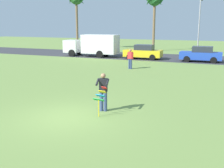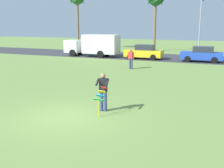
% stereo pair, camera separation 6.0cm
% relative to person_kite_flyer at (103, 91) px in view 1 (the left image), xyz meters
% --- Properties ---
extents(ground_plane, '(120.00, 120.00, 0.00)m').
position_rel_person_kite_flyer_xyz_m(ground_plane, '(-1.06, -1.36, -0.95)').
color(ground_plane, olive).
extents(road_strip, '(120.00, 8.00, 0.01)m').
position_rel_person_kite_flyer_xyz_m(road_strip, '(-1.06, 21.69, -0.95)').
color(road_strip, '#38383D').
rests_on(road_strip, ground).
extents(person_kite_flyer, '(0.67, 0.75, 1.73)m').
position_rel_person_kite_flyer_xyz_m(person_kite_flyer, '(0.00, 0.00, 0.00)').
color(person_kite_flyer, '#384772').
rests_on(person_kite_flyer, ground).
extents(kite_held, '(0.52, 0.65, 1.21)m').
position_rel_person_kite_flyer_xyz_m(kite_held, '(0.15, -0.61, -0.12)').
color(kite_held, red).
rests_on(kite_held, ground).
extents(parked_truck_white_box, '(6.73, 2.18, 2.62)m').
position_rel_person_kite_flyer_xyz_m(parked_truck_white_box, '(-10.04, 19.29, 0.46)').
color(parked_truck_white_box, silver).
rests_on(parked_truck_white_box, ground).
extents(parked_car_yellow, '(4.22, 1.88, 1.60)m').
position_rel_person_kite_flyer_xyz_m(parked_car_yellow, '(-3.90, 19.29, -0.18)').
color(parked_car_yellow, yellow).
rests_on(parked_car_yellow, ground).
extents(parked_car_blue, '(4.25, 1.92, 1.60)m').
position_rel_person_kite_flyer_xyz_m(parked_car_blue, '(2.33, 19.29, -0.18)').
color(parked_car_blue, '#2347B7').
rests_on(parked_car_blue, ground).
extents(palm_tree_left_near, '(2.58, 2.71, 8.83)m').
position_rel_person_kite_flyer_xyz_m(palm_tree_left_near, '(-17.19, 27.83, 6.44)').
color(palm_tree_left_near, brown).
rests_on(palm_tree_left_near, ground).
extents(palm_tree_right_near, '(2.58, 2.71, 8.42)m').
position_rel_person_kite_flyer_xyz_m(palm_tree_right_near, '(-5.29, 29.05, 6.06)').
color(palm_tree_right_near, brown).
rests_on(palm_tree_right_near, ground).
extents(streetlight_pole, '(0.24, 1.65, 7.00)m').
position_rel_person_kite_flyer_xyz_m(streetlight_pole, '(1.17, 26.87, 3.05)').
color(streetlight_pole, '#9E9EA3').
rests_on(streetlight_pole, ground).
extents(person_walker_near, '(0.57, 0.27, 1.73)m').
position_rel_person_kite_flyer_xyz_m(person_walker_near, '(-2.88, 11.97, -0.02)').
color(person_walker_near, '#384772').
rests_on(person_walker_near, ground).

